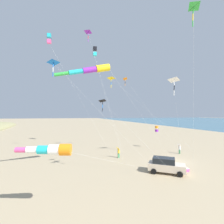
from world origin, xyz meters
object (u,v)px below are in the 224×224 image
Objects in this scene: parked_car at (166,165)px; kite_windsock_purple_drifting at (51,150)px; person_child_green_jacket at (119,152)px; kite_delta_yellow_midlevel at (173,80)px; kite_delta_teal_far_right at (88,33)px; kite_delta_blue_topmost at (54,63)px; kite_delta_long_streamer_right at (125,79)px; kite_delta_orange_high_right at (103,101)px; cooler_box at (186,170)px; kite_box_rainbow_low_near at (95,51)px; kite_box_magenta_far_left at (157,129)px; kite_delta_black_fish_shape at (194,8)px; kite_box_small_distant at (49,39)px; kite_windsock_white_trailing at (91,70)px; kite_delta_checkered_midright at (111,79)px; person_adult_flyer at (179,148)px.

parked_car is 14.43m from kite_windsock_purple_drifting.
kite_delta_yellow_midlevel reaches higher than person_child_green_jacket.
kite_delta_blue_topmost is (-4.92, -9.29, -8.50)m from kite_delta_teal_far_right.
kite_delta_teal_far_right is 1.47× the size of kite_delta_long_streamer_right.
kite_delta_orange_high_right is at bearing -83.92° from kite_delta_teal_far_right.
cooler_box is 29.03m from kite_box_rainbow_low_near.
kite_delta_black_fish_shape is at bearing -111.83° from kite_box_magenta_far_left.
kite_delta_long_streamer_right is at bearing 88.06° from kite_delta_black_fish_shape.
kite_box_small_distant reaches higher than person_child_green_jacket.
cooler_box is 0.03× the size of kite_windsock_white_trailing.
kite_box_rainbow_low_near is 24.63m from kite_delta_black_fish_shape.
kite_delta_teal_far_right reaches higher than kite_windsock_purple_drifting.
kite_box_rainbow_low_near is at bearing 121.94° from kite_delta_checkered_midright.
kite_windsock_purple_drifting is 0.70× the size of kite_windsock_white_trailing.
kite_delta_orange_high_right is 0.62× the size of kite_delta_checkered_midright.
kite_box_magenta_far_left is (15.11, 3.12, -17.21)m from kite_delta_teal_far_right.
kite_delta_yellow_midlevel is 11.79m from kite_delta_checkered_midright.
kite_delta_teal_far_right is 1.62× the size of kite_windsock_purple_drifting.
kite_windsock_white_trailing is at bearing -130.14° from person_child_green_jacket.
person_child_green_jacket is at bearing 178.56° from person_adult_flyer.
kite_delta_black_fish_shape reaches higher than kite_windsock_purple_drifting.
kite_delta_teal_far_right is 23.12m from kite_box_magenta_far_left.
parked_car is 16.85m from kite_delta_black_fish_shape.
kite_delta_yellow_midlevel reaches higher than cooler_box.
kite_box_magenta_far_left is 25.13m from kite_delta_blue_topmost.
person_child_green_jacket is at bearing 165.38° from kite_delta_yellow_midlevel.
kite_delta_black_fish_shape is at bearing -29.63° from kite_delta_blue_topmost.
person_child_green_jacket is at bearing -152.67° from kite_box_magenta_far_left.
person_child_green_jacket is 0.08× the size of kite_box_rainbow_low_near.
kite_delta_blue_topmost reaches higher than person_child_green_jacket.
kite_delta_blue_topmost is (-21.37, -6.81, 11.84)m from person_adult_flyer.
kite_box_magenta_far_left is at bearing 27.33° from person_child_green_jacket.
kite_delta_black_fish_shape is at bearing -42.41° from kite_windsock_white_trailing.
kite_delta_teal_far_right reaches higher than person_adult_flyer.
kite_delta_teal_far_right is at bearing 114.29° from kite_delta_black_fish_shape.
parked_car is 19.16m from kite_delta_long_streamer_right.
person_adult_flyer is 21.69m from kite_windsock_white_trailing.
kite_box_small_distant is (-14.65, 12.35, 19.28)m from parked_car.
kite_windsock_purple_drifting is 10.51m from kite_delta_blue_topmost.
kite_box_magenta_far_left is 14.35m from kite_delta_checkered_midright.
kite_delta_checkered_midright reaches higher than person_child_green_jacket.
parked_car is 15.65m from kite_box_magenta_far_left.
kite_delta_yellow_midlevel is at bearing -53.16° from kite_delta_long_streamer_right.
kite_box_rainbow_low_near reaches higher than kite_delta_long_streamer_right.
kite_delta_checkered_midright is at bearing 102.64° from parked_car.
kite_box_magenta_far_left is at bearing 68.17° from kite_delta_black_fish_shape.
kite_box_magenta_far_left is 0.43× the size of kite_delta_checkered_midright.
person_child_green_jacket is 15.12m from kite_delta_yellow_midlevel.
cooler_box is 10.64m from person_child_green_jacket.
kite_box_magenta_far_left reaches higher than cooler_box.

